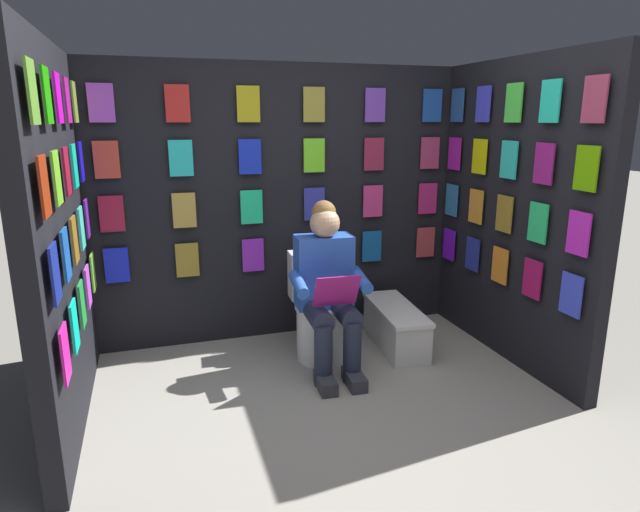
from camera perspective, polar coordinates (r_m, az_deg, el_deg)
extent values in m
plane|color=#9E998E|center=(3.08, 4.72, -20.11)|extent=(30.00, 30.00, 0.00)
cube|color=black|center=(4.33, -4.16, 5.52)|extent=(3.00, 0.10, 2.16)
cube|color=#1722E7|center=(4.22, -20.74, -0.93)|extent=(0.17, 0.01, 0.26)
cube|color=olive|center=(4.21, -13.88, -0.42)|extent=(0.17, 0.01, 0.26)
cube|color=purple|center=(4.27, -7.10, 0.09)|extent=(0.17, 0.01, 0.26)
cube|color=#C244D0|center=(4.39, -0.59, 0.58)|extent=(0.17, 0.01, 0.26)
cube|color=#1158A5|center=(4.56, 5.51, 1.04)|extent=(0.17, 0.01, 0.26)
cube|color=#B6403F|center=(4.77, 11.11, 1.44)|extent=(0.17, 0.01, 0.26)
cube|color=maroon|center=(4.14, -21.21, 4.19)|extent=(0.17, 0.01, 0.26)
cube|color=gold|center=(4.14, -14.19, 4.72)|extent=(0.17, 0.01, 0.26)
cube|color=#1CD688|center=(4.19, -7.26, 5.17)|extent=(0.17, 0.01, 0.26)
cube|color=#2F33A1|center=(4.31, -0.61, 5.53)|extent=(0.17, 0.01, 0.26)
cube|color=#D7347F|center=(4.48, 5.62, 5.80)|extent=(0.17, 0.01, 0.26)
cube|color=#C0246D|center=(4.71, 11.33, 5.99)|extent=(0.17, 0.01, 0.26)
cube|color=#CF402B|center=(4.10, -21.69, 9.46)|extent=(0.17, 0.01, 0.26)
cube|color=#25CCC9|center=(4.09, -14.52, 10.00)|extent=(0.17, 0.01, 0.26)
cube|color=#162CD0|center=(4.15, -7.43, 10.39)|extent=(0.17, 0.01, 0.26)
cube|color=#70DC24|center=(4.27, -0.62, 10.61)|extent=(0.17, 0.01, 0.26)
cube|color=#942343|center=(4.44, 5.74, 10.69)|extent=(0.17, 0.01, 0.26)
cube|color=#A63760|center=(4.67, 11.57, 10.64)|extent=(0.17, 0.01, 0.26)
cube|color=#A246D4|center=(4.09, -22.20, 14.80)|extent=(0.17, 0.01, 0.26)
cube|color=red|center=(4.08, -14.87, 15.36)|extent=(0.17, 0.01, 0.26)
cube|color=gold|center=(4.14, -7.61, 15.67)|extent=(0.17, 0.01, 0.26)
cube|color=olive|center=(4.26, -0.64, 15.75)|extent=(0.17, 0.01, 0.26)
cube|color=purple|center=(4.44, 5.87, 15.62)|extent=(0.17, 0.01, 0.26)
cube|color=#204DA5|center=(4.66, 11.81, 15.34)|extent=(0.17, 0.01, 0.26)
cube|color=black|center=(4.13, 19.90, 4.27)|extent=(0.10, 1.77, 2.16)
cube|color=#6913D9|center=(4.73, 13.51, 1.20)|extent=(0.01, 0.17, 0.26)
cube|color=#26329B|center=(4.44, 15.85, 0.19)|extent=(0.01, 0.17, 0.26)
cube|color=orange|center=(4.16, 18.52, -0.95)|extent=(0.01, 0.17, 0.26)
cube|color=#AD1556|center=(3.89, 21.57, -2.26)|extent=(0.01, 0.17, 0.26)
cube|color=blue|center=(3.63, 25.07, -3.75)|extent=(0.01, 0.17, 0.26)
cube|color=teal|center=(4.66, 13.78, 5.78)|extent=(0.01, 0.17, 0.26)
cube|color=orange|center=(4.36, 16.19, 5.07)|extent=(0.01, 0.17, 0.26)
cube|color=olive|center=(4.08, 18.94, 4.24)|extent=(0.01, 0.17, 0.26)
cube|color=#28CB6C|center=(3.80, 22.09, 3.28)|extent=(0.01, 0.17, 0.26)
cube|color=#CA25C4|center=(3.54, 25.72, 2.16)|extent=(0.01, 0.17, 0.26)
cube|color=#AA1BA0|center=(4.62, 14.06, 10.48)|extent=(0.01, 0.17, 0.26)
cube|color=yellow|center=(4.32, 16.55, 10.08)|extent=(0.01, 0.17, 0.26)
cube|color=#2AC9BA|center=(4.03, 19.38, 9.60)|extent=(0.01, 0.17, 0.26)
cube|color=#941C78|center=(3.75, 22.64, 9.02)|extent=(0.01, 0.17, 0.26)
cube|color=#61A908|center=(3.49, 26.40, 8.32)|extent=(0.01, 0.17, 0.26)
cube|color=#294D8F|center=(4.62, 14.36, 15.22)|extent=(0.01, 0.17, 0.26)
cube|color=#3B3ED7|center=(4.32, 16.92, 15.14)|extent=(0.01, 0.17, 0.26)
cube|color=#46D743|center=(4.03, 19.85, 15.03)|extent=(0.01, 0.17, 0.26)
cube|color=#22D7B2|center=(3.75, 23.22, 14.84)|extent=(0.01, 0.17, 0.26)
cube|color=#A23856|center=(3.48, 27.11, 14.57)|extent=(0.01, 0.17, 0.26)
cube|color=black|center=(3.33, -26.01, 1.44)|extent=(0.10, 1.77, 2.16)
cube|color=#ED1FA6|center=(2.75, -25.38, -9.37)|extent=(0.01, 0.17, 0.26)
cube|color=#0EE7C4|center=(3.08, -24.56, -6.79)|extent=(0.01, 0.17, 0.26)
cube|color=green|center=(3.42, -23.90, -4.71)|extent=(0.01, 0.17, 0.26)
cube|color=#CF50F0|center=(3.75, -23.37, -3.00)|extent=(0.01, 0.17, 0.26)
cube|color=#78D539|center=(4.10, -22.92, -1.57)|extent=(0.01, 0.17, 0.26)
cube|color=navy|center=(2.63, -26.27, -1.69)|extent=(0.01, 0.17, 0.26)
cube|color=blue|center=(2.97, -25.32, 0.13)|extent=(0.01, 0.17, 0.26)
cube|color=olive|center=(3.32, -24.56, 1.56)|extent=(0.01, 0.17, 0.26)
cube|color=#3CD6BE|center=(3.67, -23.95, 2.73)|extent=(0.01, 0.17, 0.26)
cube|color=#6021AB|center=(4.02, -23.45, 3.69)|extent=(0.01, 0.17, 0.26)
cube|color=#96290F|center=(2.56, -27.21, 6.57)|extent=(0.01, 0.17, 0.26)
cube|color=#6CC127|center=(2.91, -26.12, 7.44)|extent=(0.01, 0.17, 0.26)
cube|color=maroon|center=(3.26, -25.26, 8.12)|extent=(0.01, 0.17, 0.26)
cube|color=#0CC9A6|center=(3.62, -24.57, 8.67)|extent=(0.01, 0.17, 0.26)
cube|color=#170EC5|center=(3.97, -24.00, 9.12)|extent=(0.01, 0.17, 0.26)
cube|color=#5E9930|center=(2.55, -28.21, 15.10)|extent=(0.01, 0.17, 0.26)
cube|color=#1C9B09|center=(2.90, -26.97, 14.94)|extent=(0.01, 0.17, 0.26)
cube|color=#D00DC2|center=(3.26, -26.00, 14.82)|extent=(0.01, 0.17, 0.26)
cube|color=#A6178A|center=(3.61, -25.21, 14.71)|extent=(0.01, 0.17, 0.26)
cube|color=olive|center=(3.96, -24.57, 14.62)|extent=(0.01, 0.17, 0.26)
cylinder|color=white|center=(4.02, 0.24, -8.15)|extent=(0.38, 0.38, 0.40)
cylinder|color=white|center=(3.95, 0.25, -5.30)|extent=(0.41, 0.41, 0.02)
cube|color=white|center=(4.13, -0.65, -1.94)|extent=(0.39, 0.20, 0.36)
cylinder|color=white|center=(4.05, -0.35, -2.28)|extent=(0.39, 0.09, 0.39)
cube|color=blue|center=(3.84, 0.39, -1.62)|extent=(0.41, 0.24, 0.52)
sphere|color=tan|center=(3.73, 0.51, 3.51)|extent=(0.21, 0.21, 0.21)
sphere|color=olive|center=(3.74, 0.40, 4.62)|extent=(0.17, 0.17, 0.17)
cylinder|color=#23283D|center=(3.75, 2.64, -5.92)|extent=(0.17, 0.41, 0.15)
cylinder|color=#23283D|center=(3.71, -0.34, -6.19)|extent=(0.17, 0.41, 0.15)
cylinder|color=#23283D|center=(3.68, 3.42, -10.18)|extent=(0.12, 0.12, 0.42)
cylinder|color=#23283D|center=(3.63, 0.35, -10.52)|extent=(0.12, 0.12, 0.42)
cube|color=#33333D|center=(3.70, 3.66, -12.90)|extent=(0.13, 0.27, 0.09)
cube|color=#33333D|center=(3.65, 0.59, -13.28)|extent=(0.13, 0.27, 0.09)
cylinder|color=blue|center=(3.74, 4.35, -2.50)|extent=(0.10, 0.31, 0.13)
cylinder|color=blue|center=(3.63, -2.27, -3.00)|extent=(0.10, 0.31, 0.13)
cube|color=#B21F81|center=(3.53, 1.77, -3.73)|extent=(0.31, 0.15, 0.23)
cube|color=white|center=(4.30, 7.99, -7.56)|extent=(0.36, 0.81, 0.29)
cube|color=white|center=(4.24, 8.06, -5.54)|extent=(0.38, 0.85, 0.03)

